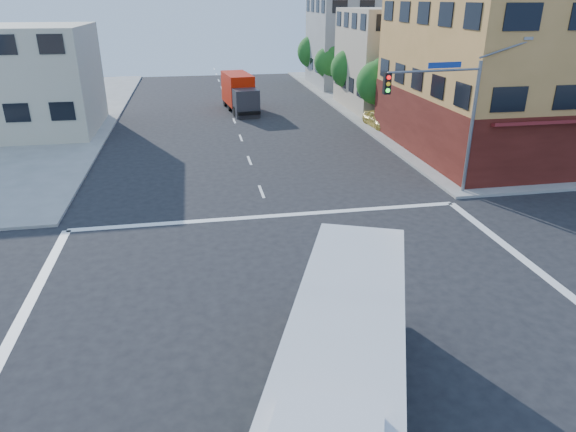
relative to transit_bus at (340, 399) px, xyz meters
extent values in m
plane|color=black|center=(0.62, 4.97, -1.75)|extent=(120.00, 120.00, 0.00)
cube|color=gray|center=(35.62, 39.97, -1.68)|extent=(50.00, 50.00, 0.15)
cube|color=#D0914A|center=(20.62, 23.47, 5.25)|extent=(18.00, 15.00, 14.00)
cube|color=#5D1D15|center=(20.62, 23.47, 0.25)|extent=(18.09, 15.08, 4.00)
cube|color=tan|center=(17.62, 38.97, 2.75)|extent=(12.00, 10.00, 9.00)
cube|color=gray|center=(17.62, 52.97, 3.25)|extent=(12.00, 10.00, 10.00)
cube|color=beige|center=(-16.38, 34.97, 2.25)|extent=(12.00, 10.00, 8.00)
cylinder|color=slate|center=(11.42, 15.77, 1.75)|extent=(0.18, 0.18, 7.00)
cylinder|color=slate|center=(8.92, 15.52, 4.85)|extent=(5.01, 0.62, 0.12)
cube|color=black|center=(6.42, 15.27, 4.35)|extent=(0.32, 0.30, 1.00)
sphere|color=#FF0C0C|center=(6.42, 15.10, 4.65)|extent=(0.20, 0.20, 0.20)
sphere|color=yellow|center=(6.42, 15.10, 4.35)|extent=(0.20, 0.20, 0.20)
sphere|color=#19FF33|center=(6.42, 15.10, 4.05)|extent=(0.20, 0.20, 0.20)
cube|color=navy|center=(9.42, 15.57, 5.10)|extent=(1.80, 0.22, 0.28)
cube|color=gray|center=(13.92, 16.02, 6.25)|extent=(0.50, 0.22, 0.14)
cylinder|color=#362313|center=(12.42, 32.97, -0.79)|extent=(0.28, 0.28, 1.92)
sphere|color=#1E5618|center=(12.42, 32.97, 1.61)|extent=(3.60, 3.60, 3.60)
sphere|color=#1E5618|center=(12.82, 32.67, 2.51)|extent=(2.52, 2.52, 2.52)
cylinder|color=#362313|center=(12.42, 40.97, -0.76)|extent=(0.28, 0.28, 1.99)
sphere|color=#1E5618|center=(12.42, 40.97, 1.76)|extent=(3.80, 3.80, 3.80)
sphere|color=#1E5618|center=(12.82, 40.67, 2.71)|extent=(2.66, 2.66, 2.66)
cylinder|color=#362313|center=(12.42, 48.97, -0.81)|extent=(0.28, 0.28, 1.89)
sphere|color=#1E5618|center=(12.42, 48.97, 1.50)|extent=(3.40, 3.40, 3.40)
sphere|color=#1E5618|center=(12.82, 48.67, 2.35)|extent=(2.38, 2.38, 2.38)
cylinder|color=#362313|center=(12.42, 56.97, -0.74)|extent=(0.28, 0.28, 2.03)
sphere|color=#1E5618|center=(12.42, 56.97, 1.88)|extent=(4.00, 4.00, 4.00)
sphere|color=#1E5618|center=(12.82, 56.67, 2.88)|extent=(2.80, 2.80, 2.80)
cube|color=silver|center=(0.01, 0.02, 0.03)|extent=(6.86, 12.19, 2.87)
cube|color=black|center=(0.01, 0.02, 0.21)|extent=(6.78, 11.87, 1.26)
cube|color=black|center=(2.22, 5.58, 0.11)|extent=(2.22, 0.93, 1.36)
cube|color=#E5590C|center=(2.23, 5.61, 1.12)|extent=(1.81, 0.76, 0.28)
cube|color=silver|center=(0.01, 0.02, 1.41)|extent=(6.73, 11.95, 0.12)
cube|color=#0A713A|center=(-1.38, 0.03, -0.70)|extent=(2.07, 5.16, 0.28)
cylinder|color=black|center=(0.32, 4.06, -1.23)|extent=(0.67, 1.09, 1.05)
cylinder|color=#99999E|center=(0.19, 4.11, -1.23)|extent=(0.23, 0.50, 0.52)
cylinder|color=black|center=(2.56, 3.17, -1.23)|extent=(0.67, 1.09, 1.05)
cylinder|color=#99999E|center=(2.69, 3.12, -1.23)|extent=(0.23, 0.50, 0.52)
cube|color=#2A2B30|center=(1.86, 37.57, -0.55)|extent=(2.35, 2.26, 2.40)
cube|color=black|center=(1.96, 36.70, -0.18)|extent=(1.94, 0.30, 0.92)
cube|color=red|center=(1.45, 41.06, 0.19)|extent=(2.80, 5.40, 2.77)
cube|color=black|center=(1.58, 39.96, -1.25)|extent=(2.87, 7.58, 0.28)
cylinder|color=black|center=(0.87, 37.64, -1.29)|extent=(0.36, 0.95, 0.92)
cylinder|color=black|center=(2.80, 37.86, -1.29)|extent=(0.36, 0.95, 0.92)
cylinder|color=black|center=(0.56, 40.30, -1.29)|extent=(0.36, 0.95, 0.92)
cylinder|color=black|center=(2.49, 40.53, -1.29)|extent=(0.36, 0.95, 0.92)
cylinder|color=black|center=(0.30, 42.60, -1.29)|extent=(0.36, 0.95, 0.92)
cylinder|color=black|center=(2.23, 42.82, -1.29)|extent=(0.36, 0.95, 0.92)
imported|color=gold|center=(12.14, 31.34, -1.07)|extent=(1.88, 4.14, 1.38)
camera|label=1|loc=(-2.69, -8.42, 8.11)|focal=32.00mm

